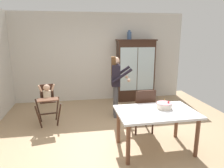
{
  "coord_description": "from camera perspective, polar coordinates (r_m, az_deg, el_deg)",
  "views": [
    {
      "loc": [
        -0.71,
        -3.82,
        2.05
      ],
      "look_at": [
        0.07,
        0.7,
        0.95
      ],
      "focal_mm": 33.18,
      "sensor_mm": 36.0,
      "label": 1
    }
  ],
  "objects": [
    {
      "name": "ground_plane",
      "position": [
        4.39,
        0.72,
        -14.33
      ],
      "size": [
        6.24,
        6.24,
        0.0
      ],
      "primitive_type": "plane",
      "color": "tan"
    },
    {
      "name": "wall_back",
      "position": [
        6.53,
        -3.48,
        7.3
      ],
      "size": [
        5.32,
        0.06,
        2.7
      ],
      "primitive_type": "cube",
      "color": "beige",
      "rests_on": "ground_plane"
    },
    {
      "name": "china_cabinet",
      "position": [
        6.54,
        6.45,
        3.8
      ],
      "size": [
        1.2,
        0.48,
        1.91
      ],
      "color": "#382116",
      "rests_on": "ground_plane"
    },
    {
      "name": "ceramic_vase",
      "position": [
        6.39,
        4.79,
        13.23
      ],
      "size": [
        0.13,
        0.13,
        0.27
      ],
      "color": "#3D567F",
      "rests_on": "china_cabinet"
    },
    {
      "name": "high_chair_with_toddler",
      "position": [
        4.97,
        -17.4,
        -3.46
      ],
      "size": [
        0.66,
        0.75,
        0.95
      ],
      "rotation": [
        0.0,
        0.0,
        0.17
      ],
      "color": "#382116",
      "rests_on": "ground_plane"
    },
    {
      "name": "adult_person",
      "position": [
        5.11,
        1.09,
        1.26
      ],
      "size": [
        0.54,
        0.53,
        1.53
      ],
      "rotation": [
        0.0,
        0.0,
        1.46
      ],
      "color": "#47474C",
      "rests_on": "ground_plane"
    },
    {
      "name": "dining_table",
      "position": [
        3.79,
        12.04,
        -8.7
      ],
      "size": [
        1.4,
        0.92,
        0.74
      ],
      "color": "silver",
      "rests_on": "ground_plane"
    },
    {
      "name": "birthday_cake",
      "position": [
        3.89,
        14.16,
        -5.76
      ],
      "size": [
        0.28,
        0.28,
        0.19
      ],
      "color": "beige",
      "rests_on": "dining_table"
    },
    {
      "name": "dining_chair_far_side",
      "position": [
        4.39,
        8.68,
        -6.56
      ],
      "size": [
        0.46,
        0.46,
        0.96
      ],
      "rotation": [
        0.0,
        0.0,
        3.19
      ],
      "color": "#382116",
      "rests_on": "ground_plane"
    }
  ]
}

